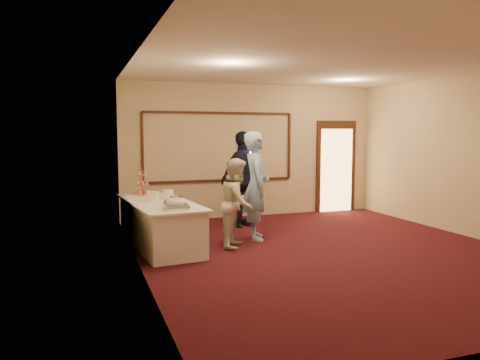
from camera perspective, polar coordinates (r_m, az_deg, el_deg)
name	(u,v)px	position (r m, az deg, el deg)	size (l,w,h in m)	color
floor	(329,252)	(7.78, 10.80, -8.59)	(7.00, 7.00, 0.00)	black
room_walls	(332,126)	(7.54, 11.10, 6.50)	(6.04, 7.04, 3.02)	beige
wall_molding	(220,147)	(10.43, -2.49, 4.06)	(3.45, 0.04, 1.55)	#371810
doorway	(336,167)	(11.63, 11.60, 1.57)	(1.05, 0.07, 2.20)	#371810
buffet_table	(160,224)	(8.03, -9.73, -5.28)	(1.22, 2.57, 0.77)	white
pavlova_tray	(176,204)	(7.14, -7.79, -2.88)	(0.39, 0.53, 0.18)	silver
cupcake_stand	(142,185)	(8.87, -11.81, -0.62)	(0.33, 0.33, 0.49)	#D94D51
plate_stack_a	(153,196)	(8.01, -10.57, -1.95)	(0.20, 0.20, 0.16)	white
plate_stack_b	(168,194)	(8.25, -8.74, -1.73)	(0.18, 0.18, 0.15)	white
tart	(172,202)	(7.65, -8.29, -2.67)	(0.31, 0.31, 0.06)	white
man	(256,186)	(8.36, 1.97, -0.70)	(0.71, 0.47, 1.94)	#8EB9F1
woman	(237,203)	(7.85, -0.31, -2.79)	(0.73, 0.57, 1.49)	silver
guest	(244,179)	(9.50, 0.47, 0.11)	(1.14, 0.48, 1.95)	black
camera_flash	(250,153)	(9.39, 1.17, 3.30)	(0.07, 0.04, 0.05)	white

